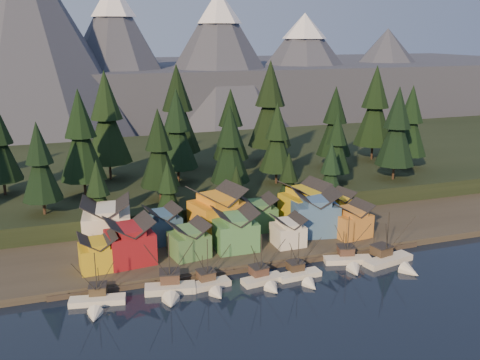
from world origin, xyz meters
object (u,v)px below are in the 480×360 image
object	(u,v)px
boat_0	(96,297)
house_back_0	(107,222)
boat_1	(170,282)
boat_2	(211,279)
boat_4	(302,270)
boat_3	(265,274)
boat_5	(350,255)
house_front_1	(130,239)
house_back_1	(163,223)
house_front_0	(98,251)
boat_6	(393,255)

from	to	relation	value
boat_0	house_back_0	distance (m)	24.90
boat_1	boat_2	xyz separation A→B (m)	(7.76, -0.43, -0.46)
boat_2	boat_4	distance (m)	18.29
boat_2	boat_1	bearing A→B (deg)	169.96
boat_3	boat_5	distance (m)	20.45
boat_2	house_front_1	size ratio (longest dim) A/B	1.08
boat_2	boat_0	bearing A→B (deg)	172.62
boat_2	house_back_1	world-z (taller)	house_back_1
boat_0	house_front_0	xyz separation A→B (m)	(1.61, 12.89, 3.40)
boat_5	house_back_1	distance (m)	41.83
boat_2	boat_5	distance (m)	30.76
boat_1	boat_2	size ratio (longest dim) A/B	1.19
house_front_1	boat_5	bearing A→B (deg)	-23.58
boat_0	boat_3	distance (m)	31.66
boat_1	house_back_0	distance (m)	25.72
boat_2	boat_4	xyz separation A→B (m)	(18.19, -1.89, -0.19)
boat_3	boat_1	bearing A→B (deg)	166.64
boat_3	house_back_1	distance (m)	29.28
boat_3	house_front_0	xyz separation A→B (m)	(-30.01, 14.55, 3.12)
boat_6	house_back_1	bearing A→B (deg)	137.95
boat_0	house_back_0	world-z (taller)	house_back_0
boat_1	house_front_0	xyz separation A→B (m)	(-11.78, 12.66, 2.71)
house_back_1	house_front_1	bearing A→B (deg)	-141.36
boat_4	boat_5	size ratio (longest dim) A/B	0.92
boat_1	boat_4	world-z (taller)	boat_1
house_front_1	house_back_1	bearing A→B (deg)	39.83
boat_3	boat_5	xyz separation A→B (m)	(20.27, 2.72, -0.13)
boat_5	house_back_1	size ratio (longest dim) A/B	1.35
boat_0	boat_5	xyz separation A→B (m)	(51.89, 1.07, 0.15)
boat_2	boat_3	bearing A→B (deg)	-14.78
boat_3	house_back_0	bearing A→B (deg)	129.28
house_front_0	house_front_1	bearing A→B (deg)	8.39
boat_1	boat_6	bearing A→B (deg)	7.63
boat_1	boat_6	distance (m)	47.04
boat_3	boat_4	distance (m)	7.74
boat_5	house_back_0	size ratio (longest dim) A/B	1.01
boat_0	house_back_1	bearing A→B (deg)	64.48
boat_5	house_back_0	distance (m)	52.88
boat_2	house_back_0	bearing A→B (deg)	117.83
boat_2	house_back_1	size ratio (longest dim) A/B	1.29
boat_1	house_back_0	world-z (taller)	house_back_0
boat_6	house_front_1	xyz separation A→B (m)	(-52.26, 16.45, 4.15)
boat_6	house_back_0	bearing A→B (deg)	143.09
boat_6	house_front_1	bearing A→B (deg)	150.70
house_back_1	boat_4	bearing A→B (deg)	-56.16
boat_2	boat_4	bearing A→B (deg)	-12.80
boat_2	house_back_1	xyz separation A→B (m)	(-4.54, 23.42, 3.67)
house_front_1	house_front_0	bearing A→B (deg)	-175.59
boat_3	boat_6	xyz separation A→B (m)	(28.75, -0.61, 0.07)
boat_2	house_back_0	world-z (taller)	house_back_0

